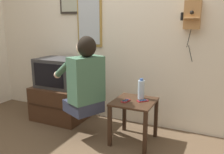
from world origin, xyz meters
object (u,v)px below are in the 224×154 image
object	(u,v)px
person	(85,78)
cell_phone_spare	(143,101)
wall_mirror	(89,20)
cell_phone_held	(126,101)
water_bottle	(141,89)
wall_phone_antique	(192,14)
television	(58,72)

from	to	relation	value
person	cell_phone_spare	distance (m)	0.71
wall_mirror	cell_phone_held	size ratio (longest dim) A/B	5.53
cell_phone_held	water_bottle	world-z (taller)	water_bottle
person	wall_mirror	size ratio (longest dim) A/B	1.24
wall_phone_antique	cell_phone_held	xyz separation A→B (m)	(-0.59, -0.52, -0.96)
person	cell_phone_spare	bearing A→B (deg)	-46.98
person	television	distance (m)	0.78
wall_phone_antique	water_bottle	size ratio (longest dim) A/B	3.08
television	cell_phone_held	distance (m)	1.18
television	cell_phone_spare	distance (m)	1.33
wall_mirror	cell_phone_spare	bearing A→B (deg)	-26.59
television	water_bottle	bearing A→B (deg)	-4.22
person	water_bottle	world-z (taller)	person
water_bottle	person	bearing A→B (deg)	-153.63
television	cell_phone_held	world-z (taller)	television
person	cell_phone_spare	xyz separation A→B (m)	(0.63, 0.20, -0.25)
cell_phone_spare	water_bottle	world-z (taller)	water_bottle
person	water_bottle	xyz separation A→B (m)	(0.59, 0.29, -0.14)
wall_phone_antique	wall_mirror	world-z (taller)	wall_mirror
wall_phone_antique	water_bottle	xyz separation A→B (m)	(-0.47, -0.35, -0.85)
person	television	bearing A→B (deg)	85.48
cell_phone_spare	water_bottle	bearing A→B (deg)	164.80
water_bottle	wall_phone_antique	bearing A→B (deg)	36.86
wall_phone_antique	wall_mirror	bearing A→B (deg)	178.28
person	cell_phone_held	distance (m)	0.54
person	water_bottle	bearing A→B (deg)	-38.49
television	cell_phone_held	bearing A→B (deg)	-13.13
cell_phone_held	water_bottle	bearing A→B (deg)	62.04
wall_phone_antique	water_bottle	world-z (taller)	wall_phone_antique
cell_phone_spare	cell_phone_held	bearing A→B (deg)	-108.50
wall_mirror	person	bearing A→B (deg)	-64.80
wall_mirror	wall_phone_antique	bearing A→B (deg)	-1.72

